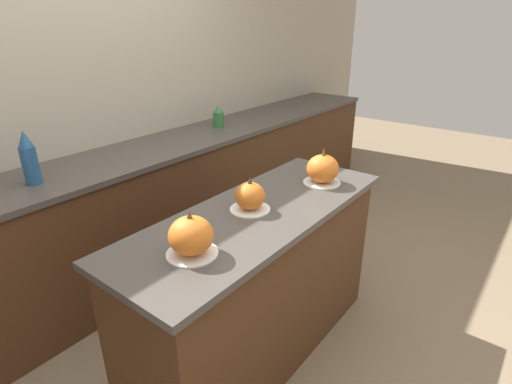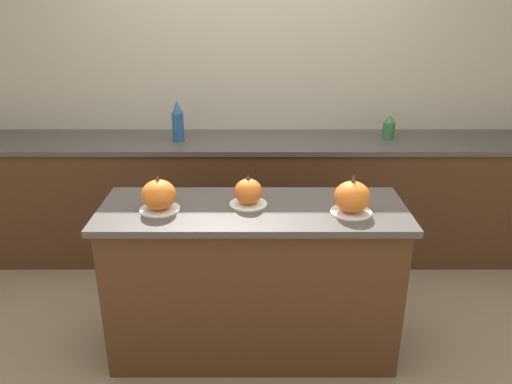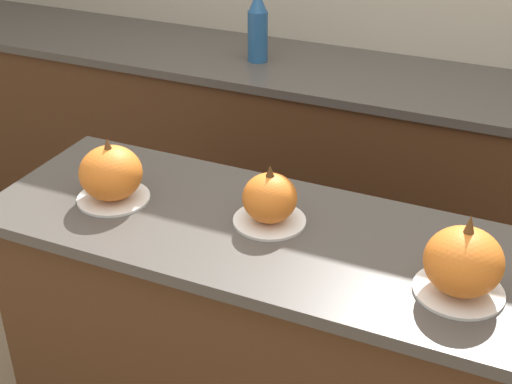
# 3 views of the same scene
# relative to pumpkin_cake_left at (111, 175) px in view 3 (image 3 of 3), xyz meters

# --- Properties ---
(kitchen_island) EXTENTS (1.61, 0.58, 0.89)m
(kitchen_island) POSITION_rel_pumpkin_cake_left_xyz_m (0.48, 0.03, -0.52)
(kitchen_island) COLOR #4C2D19
(kitchen_island) RESTS_ON ground_plane
(back_counter) EXTENTS (6.00, 0.60, 0.93)m
(back_counter) POSITION_rel_pumpkin_cake_left_xyz_m (0.48, 1.19, -0.51)
(back_counter) COLOR #4C2D19
(back_counter) RESTS_ON ground_plane
(pumpkin_cake_left) EXTENTS (0.21, 0.21, 0.19)m
(pumpkin_cake_left) POSITION_rel_pumpkin_cake_left_xyz_m (0.00, 0.00, 0.00)
(pumpkin_cake_left) COLOR white
(pumpkin_cake_left) RESTS_ON kitchen_island
(pumpkin_cake_center) EXTENTS (0.20, 0.20, 0.17)m
(pumpkin_cake_center) POSITION_rel_pumpkin_cake_left_xyz_m (0.46, 0.07, -0.01)
(pumpkin_cake_center) COLOR white
(pumpkin_cake_center) RESTS_ON kitchen_island
(pumpkin_cake_right) EXTENTS (0.21, 0.21, 0.21)m
(pumpkin_cake_right) POSITION_rel_pumpkin_cake_left_xyz_m (0.98, -0.03, 0.00)
(pumpkin_cake_right) COLOR white
(pumpkin_cake_right) RESTS_ON kitchen_island
(bottle_tall) EXTENTS (0.08, 0.08, 0.30)m
(bottle_tall) POSITION_rel_pumpkin_cake_left_xyz_m (-0.07, 1.16, 0.10)
(bottle_tall) COLOR #235184
(bottle_tall) RESTS_ON back_counter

